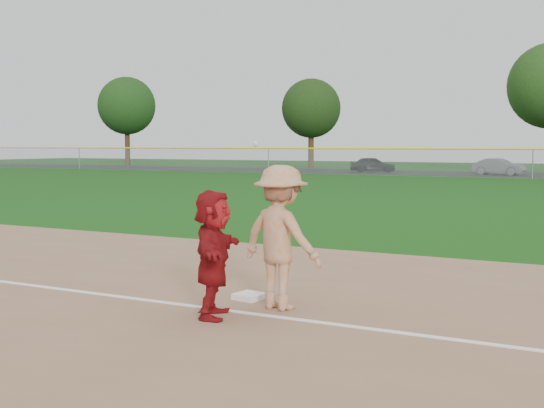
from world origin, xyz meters
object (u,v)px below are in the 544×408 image
at_px(base_runner, 213,254).
at_px(car_mid, 499,167).
at_px(first_base, 249,296).
at_px(car_left, 373,164).

relative_size(base_runner, car_mid, 0.44).
height_order(base_runner, car_mid, base_runner).
distance_m(first_base, base_runner, 1.38).
height_order(first_base, car_left, car_left).
xyz_separation_m(car_left, car_mid, (10.23, -0.89, -0.01)).
bearing_deg(base_runner, car_mid, -17.55).
bearing_deg(car_left, car_mid, -119.03).
bearing_deg(base_runner, first_base, -17.89).
relative_size(first_base, car_mid, 0.10).
xyz_separation_m(base_runner, car_mid, (-3.39, 45.95, -0.23)).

